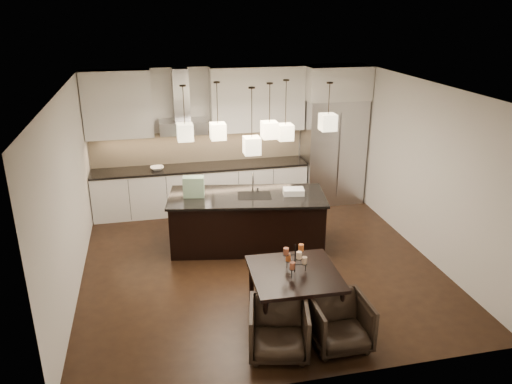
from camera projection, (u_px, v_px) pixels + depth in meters
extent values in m
cube|color=black|center=(259.00, 263.00, 8.07)|extent=(5.50, 5.50, 0.02)
cube|color=white|center=(259.00, 88.00, 7.07)|extent=(5.50, 5.50, 0.02)
cube|color=silver|center=(229.00, 137.00, 10.09)|extent=(5.50, 0.02, 2.80)
cube|color=silver|center=(319.00, 270.00, 5.05)|extent=(5.50, 0.02, 2.80)
cube|color=silver|center=(68.00, 195.00, 7.02)|extent=(0.02, 5.50, 2.80)
cube|color=silver|center=(424.00, 169.00, 8.13)|extent=(0.02, 5.50, 2.80)
cube|color=#B7B7BA|center=(332.00, 151.00, 10.28)|extent=(1.20, 0.72, 2.15)
cube|color=silver|center=(336.00, 82.00, 9.79)|extent=(1.26, 0.72, 0.65)
cube|color=silver|center=(202.00, 189.00, 10.01)|extent=(4.21, 0.62, 0.88)
cube|color=black|center=(201.00, 167.00, 9.84)|extent=(4.21, 0.66, 0.04)
cube|color=tan|center=(198.00, 147.00, 10.00)|extent=(4.21, 0.02, 0.63)
cube|color=silver|center=(117.00, 105.00, 9.22)|extent=(1.25, 0.35, 1.25)
cube|color=silver|center=(257.00, 99.00, 9.75)|extent=(1.85, 0.35, 1.25)
cube|color=#B7B7BA|center=(183.00, 127.00, 9.54)|extent=(0.90, 0.52, 0.24)
cube|color=#B7B7BA|center=(181.00, 94.00, 9.42)|extent=(0.30, 0.28, 0.96)
imported|color=silver|center=(157.00, 168.00, 9.61)|extent=(0.28, 0.28, 0.06)
cube|color=black|center=(247.00, 222.00, 8.49)|extent=(2.66, 1.43, 0.89)
cube|color=black|center=(247.00, 197.00, 8.33)|extent=(2.75, 1.52, 0.04)
cube|color=#1F6832|center=(194.00, 187.00, 8.22)|extent=(0.37, 0.24, 0.34)
cube|color=silver|center=(294.00, 192.00, 8.35)|extent=(0.38, 0.30, 0.10)
cylinder|color=beige|center=(304.00, 260.00, 6.42)|extent=(0.07, 0.07, 0.09)
cylinder|color=#C45F29|center=(288.00, 258.00, 6.48)|extent=(0.07, 0.07, 0.09)
cylinder|color=#9C5035|center=(292.00, 266.00, 6.28)|extent=(0.07, 0.07, 0.09)
cylinder|color=#C45F29|center=(301.00, 248.00, 6.44)|extent=(0.07, 0.07, 0.09)
cylinder|color=#9C5035|center=(286.00, 251.00, 6.34)|extent=(0.07, 0.07, 0.09)
cylinder|color=beige|center=(299.00, 255.00, 6.24)|extent=(0.07, 0.07, 0.09)
imported|color=black|center=(279.00, 329.00, 5.89)|extent=(0.84, 0.85, 0.65)
imported|color=black|center=(340.00, 323.00, 6.03)|extent=(0.68, 0.70, 0.63)
cube|color=beige|center=(185.00, 132.00, 7.62)|extent=(0.24, 0.24, 0.26)
cube|color=beige|center=(218.00, 131.00, 7.96)|extent=(0.24, 0.24, 0.26)
cube|color=beige|center=(269.00, 130.00, 7.84)|extent=(0.24, 0.24, 0.26)
cube|color=beige|center=(285.00, 132.00, 8.20)|extent=(0.24, 0.24, 0.26)
cube|color=beige|center=(328.00, 122.00, 7.85)|extent=(0.24, 0.24, 0.26)
cube|color=beige|center=(252.00, 146.00, 7.50)|extent=(0.24, 0.24, 0.26)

